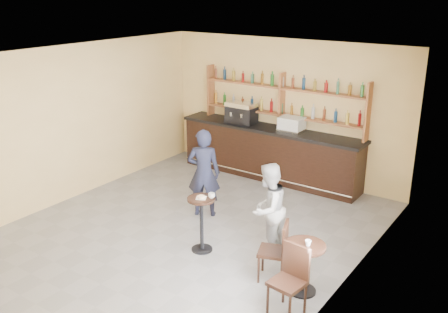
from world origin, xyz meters
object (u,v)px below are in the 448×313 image
Objects in this scene: espresso_machine at (242,113)px; patron_second at (268,209)px; bar_counter at (269,153)px; chair_west at (272,251)px; chair_south at (287,282)px; man_main at (204,173)px; pastry_case at (292,124)px; pedestal_table at (202,224)px; cafe_table at (303,268)px.

patron_second is (2.49, -3.02, -0.67)m from espresso_machine.
bar_counter is 3.47m from patron_second.
chair_south reaches higher than chair_west.
bar_counter is at bearing -119.72° from man_main.
chair_west is at bearing -66.56° from pastry_case.
espresso_machine is at bearing 113.40° from pedestal_table.
espresso_machine is 5.26m from cafe_table.
espresso_machine is 0.71× the size of chair_west.
chair_west is at bearing -3.03° from pedestal_table.
espresso_machine is at bearing 180.00° from bar_counter.
cafe_table is at bearing 64.80° from chair_west.
chair_west is (-0.55, 0.05, 0.09)m from cafe_table.
cafe_table is 0.50× the size of patron_second.
pastry_case is 0.31× the size of man_main.
patron_second is (0.92, 0.61, 0.30)m from pedestal_table.
man_main is 1.76× the size of chair_south.
espresso_machine is 3.97m from patron_second.
chair_west is at bearing 122.36° from man_main.
espresso_machine is at bearing -161.15° from chair_west.
patron_second is (1.71, -3.02, 0.18)m from bar_counter.
espresso_machine reaches higher than pastry_case.
cafe_table is at bearing -50.30° from espresso_machine.
bar_counter is 2.85× the size of patron_second.
man_main is 3.10m from cafe_table.
espresso_machine is 5.72m from chair_south.
man_main is at bearing -103.82° from pastry_case.
man_main is (-0.04, -2.48, 0.27)m from bar_counter.
espresso_machine reaches higher than chair_south.
chair_west is (1.41, -0.07, -0.01)m from pedestal_table.
espresso_machine is (-0.79, 0.00, 0.85)m from bar_counter.
espresso_machine is 4.07m from pedestal_table.
pedestal_table is at bearing -53.79° from patron_second.
cafe_table is (2.75, -3.75, -0.22)m from bar_counter.
bar_counter is 5.74× the size of cafe_table.
patron_second is at bearing 136.66° from chair_south.
man_main reaches higher than espresso_machine.
pedestal_table is 0.55× the size of man_main.
cafe_table is (1.96, -0.12, -0.09)m from pedestal_table.
chair_west is (2.98, -3.70, -0.98)m from espresso_machine.
man_main is at bearing -76.74° from espresso_machine.
bar_counter is at bearing -169.33° from chair_west.
patron_second reaches higher than cafe_table.
chair_west is 0.88m from chair_south.
patron_second is (1.16, -3.02, -0.59)m from pastry_case.
chair_south reaches higher than cafe_table.
pastry_case is at bearing 93.82° from pedestal_table.
pastry_case is at bearing 120.43° from cafe_table.
bar_counter is at bearing -147.90° from patron_second.
man_main is at bearing -138.80° from chair_west.
espresso_machine reaches higher than pedestal_table.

